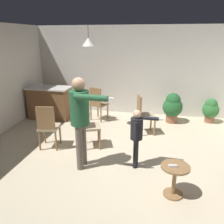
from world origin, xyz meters
The scene contains 14 objects.
ground centered at (0.00, 0.00, 0.00)m, with size 7.68×7.68×0.00m, color beige.
wall_back centered at (0.00, 3.20, 1.35)m, with size 6.40×0.10×2.70m, color beige.
kitchen_counter centered at (-2.45, 2.18, 0.48)m, with size 1.26×0.66×0.95m.
side_table_by_couch centered at (1.06, -0.78, 0.33)m, with size 0.44×0.44×0.52m.
person_adult centered at (-0.60, -0.27, 1.07)m, with size 0.83×0.53×1.72m.
person_child centered at (0.40, -0.05, 0.70)m, with size 0.59×0.33×1.13m.
dining_chair_by_counter centered at (-0.76, 0.56, 0.55)m, with size 0.54×0.54×1.00m.
dining_chair_near_wall centered at (-1.57, 0.30, 0.55)m, with size 0.49×0.49×1.00m.
dining_chair_centre_back centered at (0.40, 1.56, 0.55)m, with size 0.52×0.52×1.00m.
dining_chair_spare centered at (-0.98, 2.26, 0.55)m, with size 0.54×0.54×1.00m.
potted_plant_corner centered at (1.15, 2.55, 0.47)m, with size 0.56×0.56×0.86m.
potted_plant_by_wall centered at (2.22, 2.76, 0.39)m, with size 0.46×0.46×0.71m.
spare_remote_on_table centered at (1.01, -0.82, 0.54)m, with size 0.04×0.13×0.04m, color white.
ceiling_light_pendant centered at (-0.98, 1.55, 2.25)m, with size 0.32×0.32×0.55m.
Camera 1 is at (0.74, -3.93, 2.38)m, focal length 36.79 mm.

